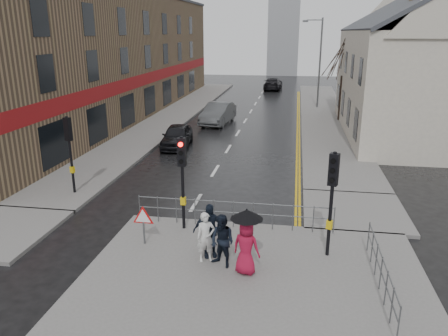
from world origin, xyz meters
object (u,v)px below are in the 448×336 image
(car_parked, at_px, (177,136))
(car_mid, at_px, (218,113))
(pedestrian_d, at_px, (209,230))
(pedestrian_a, at_px, (206,237))
(pedestrian_with_umbrella, at_px, (246,239))
(pedestrian_b, at_px, (222,241))

(car_parked, height_order, car_mid, car_mid)
(pedestrian_d, bearing_deg, car_parked, 87.25)
(pedestrian_a, bearing_deg, pedestrian_with_umbrella, -46.34)
(pedestrian_b, relative_size, pedestrian_d, 0.94)
(pedestrian_a, distance_m, pedestrian_b, 0.61)
(pedestrian_a, height_order, car_mid, pedestrian_a)
(pedestrian_with_umbrella, bearing_deg, pedestrian_b, 159.80)
(pedestrian_b, distance_m, pedestrian_d, 0.76)
(pedestrian_d, height_order, car_parked, pedestrian_d)
(pedestrian_d, height_order, car_mid, pedestrian_d)
(pedestrian_with_umbrella, xyz_separation_m, car_mid, (-4.75, 22.03, -0.43))
(pedestrian_b, distance_m, car_mid, 22.12)
(pedestrian_b, height_order, car_parked, pedestrian_b)
(pedestrian_a, bearing_deg, car_mid, 75.02)
(pedestrian_a, bearing_deg, pedestrian_d, 56.83)
(pedestrian_b, height_order, pedestrian_with_umbrella, pedestrian_with_umbrella)
(pedestrian_a, relative_size, pedestrian_b, 0.96)
(pedestrian_with_umbrella, height_order, car_mid, pedestrian_with_umbrella)
(pedestrian_d, bearing_deg, pedestrian_with_umbrella, -55.51)
(pedestrian_a, height_order, car_parked, pedestrian_a)
(pedestrian_b, relative_size, pedestrian_with_umbrella, 0.82)
(pedestrian_b, xyz_separation_m, car_parked, (-5.28, 14.22, -0.27))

